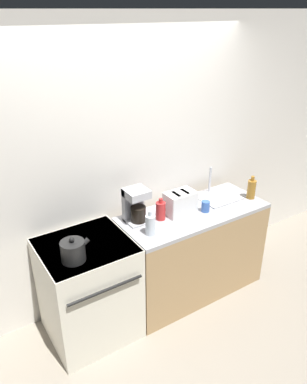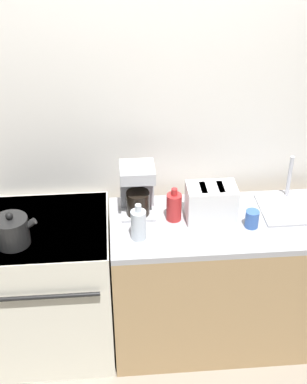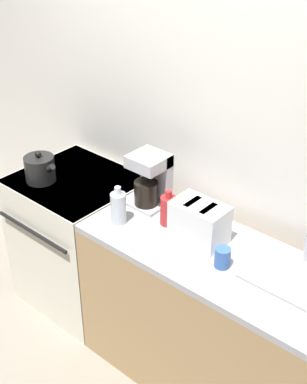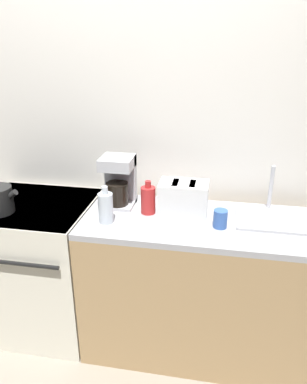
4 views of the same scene
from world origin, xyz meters
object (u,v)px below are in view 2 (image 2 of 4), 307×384
(bottle_clear, at_px, (138,224))
(kettle, at_px, (12,231))
(coffee_maker, at_px, (137,188))
(toaster, at_px, (211,203))
(cup_blue, at_px, (252,219))
(stove, at_px, (52,285))
(bottle_red, at_px, (174,206))

(bottle_clear, bearing_deg, kettle, 179.20)
(kettle, relative_size, coffee_maker, 0.73)
(toaster, distance_m, cup_blue, 0.24)
(stove, xyz_separation_m, kettle, (-0.14, -0.14, 0.53))
(kettle, height_order, bottle_red, bottle_red)
(stove, bearing_deg, cup_blue, -4.81)
(bottle_red, relative_size, cup_blue, 1.98)
(kettle, height_order, bottle_clear, bottle_clear)
(kettle, xyz_separation_m, bottle_clear, (0.67, -0.01, 0.01))
(bottle_red, bearing_deg, cup_blue, -14.36)
(coffee_maker, relative_size, cup_blue, 3.06)
(bottle_red, bearing_deg, coffee_maker, 155.60)
(stove, bearing_deg, bottle_clear, -16.02)
(stove, xyz_separation_m, bottle_clear, (0.53, -0.15, 0.54))
(bottle_clear, bearing_deg, coffee_maker, 87.92)
(coffee_maker, xyz_separation_m, bottle_red, (0.20, -0.09, -0.08))
(kettle, distance_m, bottle_red, 0.89)
(kettle, bearing_deg, toaster, 7.62)
(coffee_maker, distance_m, cup_blue, 0.67)
(stove, distance_m, coffee_maker, 0.81)
(kettle, distance_m, toaster, 1.10)
(bottle_red, xyz_separation_m, cup_blue, (0.42, -0.11, -0.03))
(kettle, distance_m, cup_blue, 1.31)
(coffee_maker, bearing_deg, cup_blue, -17.72)
(stove, relative_size, bottle_red, 4.50)
(bottle_red, bearing_deg, bottle_clear, -142.39)
(coffee_maker, xyz_separation_m, bottle_clear, (-0.01, -0.25, -0.07))
(kettle, height_order, coffee_maker, coffee_maker)
(toaster, relative_size, bottle_clear, 1.29)
(toaster, bearing_deg, coffee_maker, 166.54)
(kettle, bearing_deg, stove, 44.54)
(coffee_maker, bearing_deg, kettle, -160.24)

